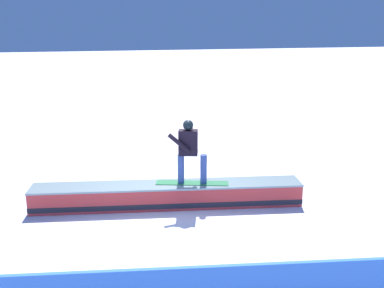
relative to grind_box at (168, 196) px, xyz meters
name	(u,v)px	position (x,y,z in m)	size (l,w,h in m)	color
ground_plane	(168,206)	(0.00, 0.00, -0.23)	(120.00, 120.00, 0.00)	white
grind_box	(168,196)	(0.00, 0.00, 0.00)	(5.84, 1.68, 0.51)	red
snowboarder	(189,150)	(-0.47, 0.08, 1.03)	(1.58, 0.75, 1.40)	#34814A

